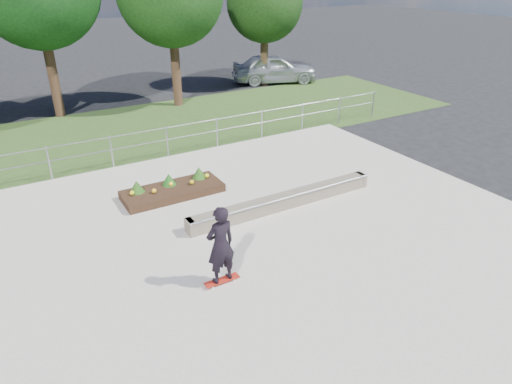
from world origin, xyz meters
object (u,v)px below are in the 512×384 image
planter_bed (172,189)px  skateboarder (221,245)px  grind_ledge (284,201)px  parked_car (274,68)px

planter_bed → skateboarder: size_ratio=1.59×
grind_ledge → skateboarder: 3.93m
skateboarder → planter_bed: bearing=82.1°
skateboarder → parked_car: size_ratio=0.38×
grind_ledge → parked_car: (8.38, 13.68, 0.59)m
planter_bed → parked_car: bearing=46.0°
skateboarder → parked_car: 19.65m
parked_car → grind_ledge: bearing=168.8°
grind_ledge → parked_car: size_ratio=1.20×
parked_car → planter_bed: bearing=156.3°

